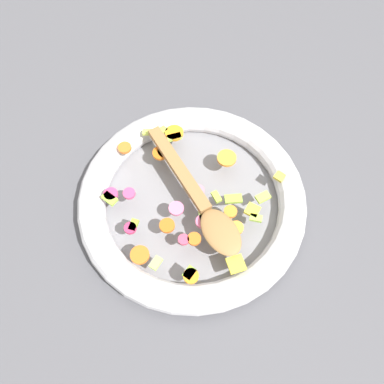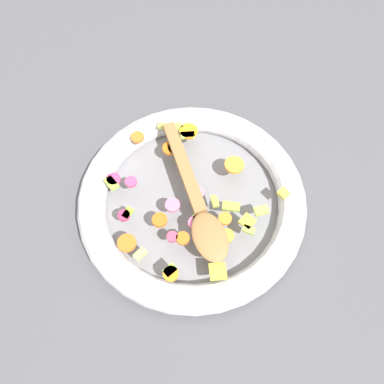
{
  "view_description": "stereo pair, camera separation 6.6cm",
  "coord_description": "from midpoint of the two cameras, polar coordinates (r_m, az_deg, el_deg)",
  "views": [
    {
      "loc": [
        0.31,
        -0.01,
        0.63
      ],
      "look_at": [
        0.0,
        0.0,
        0.05
      ],
      "focal_mm": 35.0,
      "sensor_mm": 36.0,
      "label": 1
    },
    {
      "loc": [
        0.31,
        0.05,
        0.63
      ],
      "look_at": [
        0.0,
        0.0,
        0.05
      ],
      "focal_mm": 35.0,
      "sensor_mm": 36.0,
      "label": 2
    }
  ],
  "objects": [
    {
      "name": "ground_plane",
      "position": [
        0.7,
        2.67,
        -2.17
      ],
      "size": [
        4.0,
        4.0,
        0.0
      ],
      "primitive_type": "plane",
      "color": "#4C4C51"
    },
    {
      "name": "skillet",
      "position": [
        0.68,
        2.75,
        -1.36
      ],
      "size": [
        0.41,
        0.41,
        0.05
      ],
      "color": "slate",
      "rests_on": "ground_plane"
    },
    {
      "name": "chopped_vegetables",
      "position": [
        0.65,
        1.54,
        -0.59
      ],
      "size": [
        0.32,
        0.33,
        0.01
      ],
      "color": "orange",
      "rests_on": "skillet"
    },
    {
      "name": "wooden_spoon",
      "position": [
        0.64,
        3.75,
        -1.87
      ],
      "size": [
        0.27,
        0.17,
        0.01
      ],
      "color": "olive",
      "rests_on": "chopped_vegetables"
    }
  ]
}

